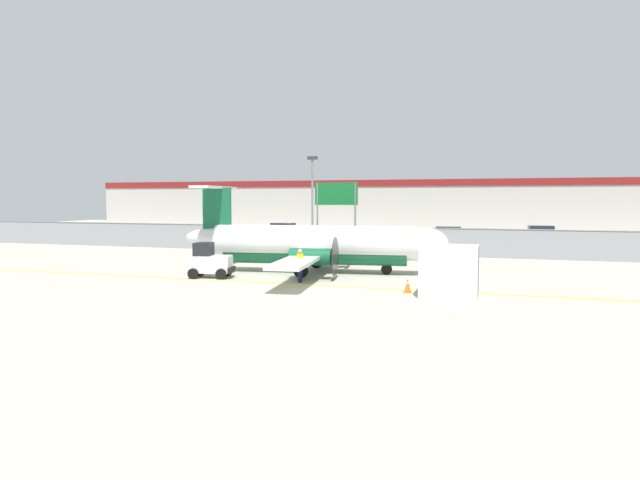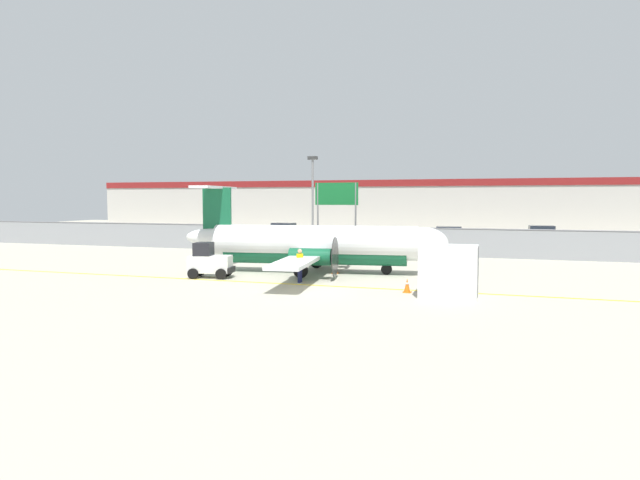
# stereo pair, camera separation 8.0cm
# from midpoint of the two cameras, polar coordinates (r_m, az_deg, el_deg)

# --- Properties ---
(ground_plane) EXTENTS (140.00, 140.00, 0.01)m
(ground_plane) POSITION_cam_midpoint_polar(r_m,az_deg,el_deg) (27.85, -1.15, -4.51)
(ground_plane) COLOR #B2AD99
(perimeter_fence) EXTENTS (98.00, 0.10, 2.10)m
(perimeter_fence) POSITION_cam_midpoint_polar(r_m,az_deg,el_deg) (43.06, 5.99, 0.02)
(perimeter_fence) COLOR gray
(perimeter_fence) RESTS_ON ground
(parking_lot_strip) EXTENTS (98.00, 17.00, 0.12)m
(parking_lot_strip) POSITION_cam_midpoint_polar(r_m,az_deg,el_deg) (54.39, 8.59, -0.27)
(parking_lot_strip) COLOR #38383A
(parking_lot_strip) RESTS_ON ground
(background_building) EXTENTS (91.00, 8.10, 6.50)m
(background_building) POSITION_cam_midpoint_polar(r_m,az_deg,el_deg) (72.53, 11.12, 3.32)
(background_building) COLOR beige
(background_building) RESTS_ON ground
(commuter_airplane) EXTENTS (15.18, 16.07, 4.92)m
(commuter_airplane) POSITION_cam_midpoint_polar(r_m,az_deg,el_deg) (32.17, -0.01, -0.48)
(commuter_airplane) COLOR white
(commuter_airplane) RESTS_ON ground
(baggage_tug) EXTENTS (2.51, 1.79, 1.88)m
(baggage_tug) POSITION_cam_midpoint_polar(r_m,az_deg,el_deg) (30.89, -10.95, -2.14)
(baggage_tug) COLOR silver
(baggage_tug) RESTS_ON ground
(ground_crew_worker) EXTENTS (0.35, 0.54, 1.70)m
(ground_crew_worker) POSITION_cam_midpoint_polar(r_m,az_deg,el_deg) (28.55, -1.95, -2.38)
(ground_crew_worker) COLOR #191E4C
(ground_crew_worker) RESTS_ON ground
(cargo_container) EXTENTS (2.44, 2.04, 2.20)m
(cargo_container) POSITION_cam_midpoint_polar(r_m,az_deg,el_deg) (25.11, 12.86, -3.04)
(cargo_container) COLOR silver
(cargo_container) RESTS_ON ground
(traffic_cone_near_left) EXTENTS (0.36, 0.36, 0.64)m
(traffic_cone_near_left) POSITION_cam_midpoint_polar(r_m,az_deg,el_deg) (32.06, 1.62, -2.81)
(traffic_cone_near_left) COLOR orange
(traffic_cone_near_left) RESTS_ON ground
(traffic_cone_near_right) EXTENTS (0.36, 0.36, 0.64)m
(traffic_cone_near_right) POSITION_cam_midpoint_polar(r_m,az_deg,el_deg) (25.88, 8.80, -4.53)
(traffic_cone_near_right) COLOR orange
(traffic_cone_near_right) RESTS_ON ground
(parked_car_0) EXTENTS (4.33, 2.29, 1.58)m
(parked_car_0) POSITION_cam_midpoint_polar(r_m,az_deg,el_deg) (59.34, -3.72, 0.94)
(parked_car_0) COLOR #19662D
(parked_car_0) RESTS_ON parking_lot_strip
(parked_car_1) EXTENTS (4.29, 2.18, 1.58)m
(parked_car_1) POSITION_cam_midpoint_polar(r_m,az_deg,el_deg) (51.16, 2.23, 0.44)
(parked_car_1) COLOR #B28C19
(parked_car_1) RESTS_ON parking_lot_strip
(parked_car_2) EXTENTS (4.31, 2.24, 1.58)m
(parked_car_2) POSITION_cam_midpoint_polar(r_m,az_deg,el_deg) (52.73, 12.93, 0.45)
(parked_car_2) COLOR slate
(parked_car_2) RESTS_ON parking_lot_strip
(parked_car_3) EXTENTS (4.32, 2.27, 1.58)m
(parked_car_3) POSITION_cam_midpoint_polar(r_m,az_deg,el_deg) (57.20, 21.42, 0.55)
(parked_car_3) COLOR black
(parked_car_3) RESTS_ON parking_lot_strip
(apron_light_pole) EXTENTS (0.70, 0.30, 7.27)m
(apron_light_pole) POSITION_cam_midpoint_polar(r_m,az_deg,el_deg) (41.57, -0.68, 4.29)
(apron_light_pole) COLOR slate
(apron_light_pole) RESTS_ON ground
(highway_sign) EXTENTS (3.60, 0.14, 5.50)m
(highway_sign) POSITION_cam_midpoint_polar(r_m,az_deg,el_deg) (46.18, 1.72, 4.07)
(highway_sign) COLOR slate
(highway_sign) RESTS_ON ground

